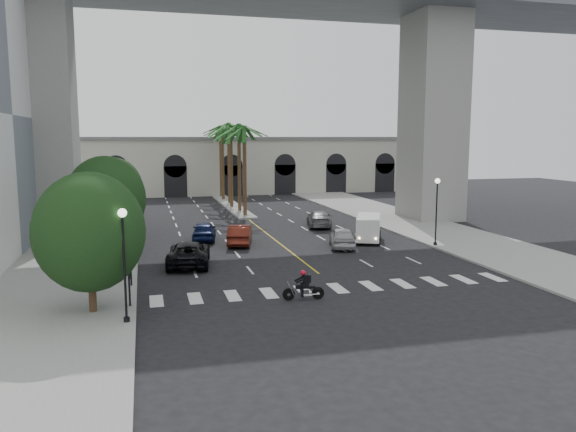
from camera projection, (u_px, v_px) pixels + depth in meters
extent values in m
plane|color=black|center=(329.00, 282.00, 33.16)|extent=(140.00, 140.00, 0.00)
cube|color=gray|center=(85.00, 246.00, 43.80)|extent=(8.00, 100.00, 0.15)
cube|color=gray|center=(432.00, 230.00, 51.25)|extent=(8.00, 100.00, 0.15)
cube|color=gray|center=(231.00, 205.00, 69.57)|extent=(2.00, 24.00, 0.20)
cube|color=beige|center=(213.00, 167.00, 85.32)|extent=(70.00, 10.00, 8.00)
cube|color=slate|center=(213.00, 138.00, 84.72)|extent=(71.00, 10.50, 0.50)
cube|color=gray|center=(433.00, 118.00, 57.38)|extent=(5.00, 6.00, 20.80)
cube|color=gray|center=(44.00, 114.00, 48.20)|extent=(5.00, 6.00, 20.80)
cylinder|color=#47331E|center=(245.00, 173.00, 59.33)|extent=(0.40, 0.40, 9.50)
cylinder|color=#47331E|center=(239.00, 169.00, 63.17)|extent=(0.40, 0.40, 9.80)
cylinder|color=#47331E|center=(231.00, 169.00, 66.96)|extent=(0.40, 0.40, 9.30)
cylinder|color=#47331E|center=(229.00, 164.00, 70.83)|extent=(0.40, 0.40, 10.10)
cylinder|color=#47331E|center=(223.00, 165.00, 74.64)|extent=(0.40, 0.40, 9.60)
cylinder|color=#47331E|center=(221.00, 162.00, 78.52)|extent=(0.40, 0.40, 9.90)
cylinder|color=#382616|center=(92.00, 291.00, 26.89)|extent=(0.36, 0.36, 2.34)
ellipsoid|color=black|center=(89.00, 232.00, 26.49)|extent=(5.20, 5.20, 5.72)
cylinder|color=#382616|center=(108.00, 241.00, 39.34)|extent=(0.36, 0.36, 2.45)
ellipsoid|color=black|center=(106.00, 199.00, 38.92)|extent=(5.44, 5.44, 5.98)
cylinder|color=#382616|center=(115.00, 219.00, 50.86)|extent=(0.36, 0.36, 2.27)
ellipsoid|color=black|center=(114.00, 188.00, 50.47)|extent=(5.04, 5.04, 5.54)
cylinder|color=black|center=(127.00, 321.00, 25.51)|extent=(0.28, 0.28, 0.36)
cylinder|color=black|center=(125.00, 269.00, 25.17)|extent=(0.11, 0.11, 5.00)
sphere|color=white|center=(122.00, 213.00, 24.81)|extent=(0.40, 0.40, 0.40)
cylinder|color=black|center=(133.00, 240.00, 45.64)|extent=(0.28, 0.28, 0.36)
cylinder|color=black|center=(132.00, 210.00, 45.30)|extent=(0.11, 0.11, 5.00)
sphere|color=white|center=(131.00, 179.00, 44.94)|extent=(0.40, 0.40, 0.40)
cylinder|color=black|center=(435.00, 245.00, 43.63)|extent=(0.28, 0.28, 0.36)
cylinder|color=black|center=(436.00, 214.00, 43.29)|extent=(0.11, 0.11, 5.00)
sphere|color=white|center=(438.00, 181.00, 42.94)|extent=(0.40, 0.40, 0.40)
cylinder|color=black|center=(129.00, 274.00, 27.71)|extent=(0.10, 0.10, 3.50)
cube|color=black|center=(128.00, 245.00, 27.50)|extent=(0.25, 0.18, 0.80)
cylinder|color=black|center=(130.00, 258.00, 31.54)|extent=(0.10, 0.10, 3.50)
cube|color=black|center=(129.00, 231.00, 31.33)|extent=(0.25, 0.18, 0.80)
cylinder|color=black|center=(289.00, 294.00, 29.31)|extent=(0.66, 0.17, 0.65)
cylinder|color=black|center=(318.00, 293.00, 29.55)|extent=(0.66, 0.17, 0.65)
cube|color=silver|center=(304.00, 292.00, 29.42)|extent=(0.46, 0.35, 0.28)
cube|color=black|center=(301.00, 287.00, 29.36)|extent=(0.62, 0.30, 0.22)
cube|color=black|center=(311.00, 287.00, 29.44)|extent=(0.51, 0.31, 0.13)
cylinder|color=black|center=(293.00, 282.00, 29.26)|extent=(0.09, 0.60, 0.03)
cube|color=black|center=(306.00, 279.00, 29.34)|extent=(0.32, 0.44, 0.57)
cube|color=black|center=(309.00, 278.00, 29.36)|extent=(0.18, 0.34, 0.41)
sphere|color=red|center=(303.00, 273.00, 29.27)|extent=(0.28, 0.28, 0.28)
imported|color=#B3B2B7|center=(342.00, 237.00, 43.32)|extent=(3.01, 4.96, 1.58)
imported|color=#561B11|center=(240.00, 235.00, 44.49)|extent=(2.81, 5.15, 1.61)
imported|color=black|center=(189.00, 253.00, 37.34)|extent=(3.42, 6.09, 1.61)
imported|color=slate|center=(319.00, 219.00, 53.34)|extent=(3.28, 5.64, 1.54)
imported|color=#0D1740|center=(204.00, 231.00, 46.31)|extent=(2.50, 4.81, 1.56)
cube|color=silver|center=(368.00, 227.00, 45.88)|extent=(3.66, 5.21, 1.81)
cube|color=black|center=(368.00, 229.00, 43.59)|extent=(1.62, 0.89, 0.77)
cylinder|color=black|center=(357.00, 241.00, 44.46)|extent=(0.49, 0.68, 0.63)
cylinder|color=black|center=(379.00, 241.00, 44.17)|extent=(0.49, 0.68, 0.63)
cylinder|color=black|center=(359.00, 234.00, 47.82)|extent=(0.49, 0.68, 0.63)
cylinder|color=black|center=(379.00, 234.00, 47.53)|extent=(0.49, 0.68, 0.63)
imported|color=black|center=(128.00, 266.00, 33.04)|extent=(0.67, 0.53, 1.62)
imported|color=black|center=(46.00, 256.00, 35.91)|extent=(0.88, 0.77, 1.52)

